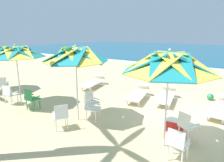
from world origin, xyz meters
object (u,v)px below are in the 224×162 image
at_px(plastic_chair_2, 91,101).
at_px(beach_ball, 210,97).
at_px(plastic_chair_5, 31,98).
at_px(plastic_chair_8, 3,84).
at_px(beach_umbrella_0, 169,64).
at_px(plastic_chair_3, 61,115).
at_px(cooler_box, 175,125).
at_px(beach_umbrella_2, 16,52).
at_px(plastic_chair_0, 177,143).
at_px(plastic_chair_4, 91,107).
at_px(beachgoer_seated, 185,66).
at_px(sun_lounger_1, 166,96).
at_px(plastic_chair_1, 187,125).
at_px(sun_lounger_2, 138,94).
at_px(beach_umbrella_1, 76,56).
at_px(sun_lounger_3, 93,82).
at_px(plastic_chair_6, 10,94).
at_px(sun_lounger_0, 221,108).

distance_m(plastic_chair_2, beach_ball, 5.59).
xyz_separation_m(plastic_chair_5, plastic_chair_8, (-3.22, 0.63, 0.00)).
distance_m(beach_umbrella_0, plastic_chair_8, 8.83).
bearing_deg(beach_umbrella_0, plastic_chair_3, -164.48).
xyz_separation_m(plastic_chair_8, cooler_box, (8.61, 0.72, -0.30)).
distance_m(beach_umbrella_0, beach_umbrella_2, 6.26).
relative_size(plastic_chair_0, plastic_chair_4, 1.00).
xyz_separation_m(plastic_chair_0, beachgoer_seated, (-3.22, 13.30, -0.20)).
bearing_deg(sun_lounger_1, plastic_chair_1, -61.36).
distance_m(beach_umbrella_0, sun_lounger_2, 4.50).
xyz_separation_m(plastic_chair_0, beach_umbrella_2, (-6.75, 0.26, 1.78)).
distance_m(plastic_chair_3, plastic_chair_5, 2.37).
bearing_deg(plastic_chair_5, beach_ball, 42.48).
relative_size(beach_umbrella_1, beachgoer_seated, 2.89).
bearing_deg(sun_lounger_3, cooler_box, -26.74).
height_order(plastic_chair_1, plastic_chair_3, same).
bearing_deg(plastic_chair_4, plastic_chair_3, -106.96).
bearing_deg(plastic_chair_5, sun_lounger_2, 49.63).
bearing_deg(plastic_chair_3, plastic_chair_8, 167.84).
height_order(beach_umbrella_2, beachgoer_seated, beach_umbrella_2).
bearing_deg(plastic_chair_1, beach_umbrella_1, -169.26).
bearing_deg(sun_lounger_2, plastic_chair_8, -155.03).
height_order(plastic_chair_0, beachgoer_seated, beachgoer_seated).
xyz_separation_m(plastic_chair_6, plastic_chair_8, (-1.91, 0.77, 0.00)).
bearing_deg(sun_lounger_1, plastic_chair_5, -136.80).
relative_size(plastic_chair_3, sun_lounger_0, 0.39).
height_order(plastic_chair_2, plastic_chair_4, same).
bearing_deg(plastic_chair_4, sun_lounger_0, 39.18).
bearing_deg(plastic_chair_8, beach_umbrella_0, -2.18).
bearing_deg(cooler_box, beachgoer_seated, 102.96).
relative_size(plastic_chair_5, sun_lounger_0, 0.39).
height_order(plastic_chair_4, beach_umbrella_2, beach_umbrella_2).
height_order(plastic_chair_1, beach_ball, plastic_chair_1).
distance_m(plastic_chair_3, sun_lounger_1, 4.89).
xyz_separation_m(plastic_chair_1, plastic_chair_5, (-5.83, -0.96, 0.00)).
xyz_separation_m(plastic_chair_2, sun_lounger_0, (4.22, 2.57, -0.22)).
bearing_deg(beach_ball, plastic_chair_4, -123.66).
relative_size(plastic_chair_5, sun_lounger_1, 0.39).
xyz_separation_m(sun_lounger_0, beach_ball, (-0.61, 1.69, -0.13)).
bearing_deg(sun_lounger_1, beach_ball, 40.52).
distance_m(plastic_chair_4, cooler_box, 2.86).
height_order(beach_umbrella_2, plastic_chair_5, beach_umbrella_2).
bearing_deg(beachgoer_seated, sun_lounger_1, -80.55).
relative_size(beach_umbrella_0, plastic_chair_8, 3.10).
relative_size(plastic_chair_2, plastic_chair_5, 1.00).
bearing_deg(plastic_chair_3, sun_lounger_2, 80.31).
distance_m(plastic_chair_2, plastic_chair_8, 5.46).
bearing_deg(sun_lounger_3, plastic_chair_4, -51.92).
distance_m(plastic_chair_2, plastic_chair_3, 1.64).
xyz_separation_m(plastic_chair_1, beach_umbrella_1, (-3.57, -0.68, 1.81)).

